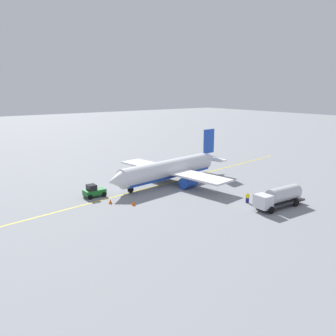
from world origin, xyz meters
TOP-DOWN VIEW (x-y plane):
  - ground_plane at (0.00, 0.00)m, footprint 400.00×400.00m
  - airplane at (-0.49, -0.07)m, footprint 29.55×26.57m
  - fuel_tanker at (-5.07, 21.94)m, footprint 9.71×3.21m
  - pushback_tug at (15.56, -0.47)m, footprint 3.60×2.30m
  - refueling_worker at (-2.88, 17.54)m, footprint 0.46×0.58m
  - safety_cone_nose at (15.02, 4.42)m, footprint 0.60×0.60m
  - safety_cone_wingtip at (12.49, 7.38)m, footprint 0.66×0.66m
  - taxi_line_marking at (0.00, 0.00)m, footprint 79.29×10.93m

SIDE VIEW (x-z plane):
  - ground_plane at x=0.00m, z-range 0.00..0.00m
  - taxi_line_marking at x=0.00m, z-range 0.00..0.01m
  - safety_cone_nose at x=15.02m, z-range 0.00..0.67m
  - safety_cone_wingtip at x=12.49m, z-range 0.00..0.73m
  - refueling_worker at x=-2.88m, z-range -0.03..1.68m
  - pushback_tug at x=15.56m, z-range -0.09..2.11m
  - fuel_tanker at x=-5.07m, z-range 0.14..3.29m
  - airplane at x=-0.49m, z-range -2.18..7.39m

